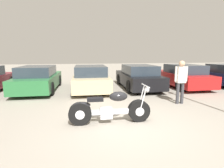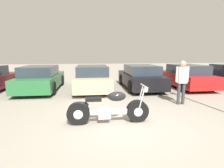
{
  "view_description": "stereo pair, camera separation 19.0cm",
  "coord_description": "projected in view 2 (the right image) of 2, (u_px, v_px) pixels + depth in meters",
  "views": [
    {
      "loc": [
        -1.1,
        -4.4,
        1.94
      ],
      "look_at": [
        -0.13,
        1.78,
        0.85
      ],
      "focal_mm": 28.0,
      "sensor_mm": 36.0,
      "label": 1
    },
    {
      "loc": [
        -0.92,
        -4.43,
        1.94
      ],
      "look_at": [
        -0.13,
        1.78,
        0.85
      ],
      "focal_mm": 28.0,
      "sensor_mm": 36.0,
      "label": 2
    }
  ],
  "objects": [
    {
      "name": "parked_car_red",
      "position": [
        185.0,
        76.0,
        10.23
      ],
      "size": [
        1.86,
        4.2,
        1.31
      ],
      "color": "red",
      "rests_on": "ground_plane"
    },
    {
      "name": "person_standing",
      "position": [
        182.0,
        79.0,
        6.63
      ],
      "size": [
        0.52,
        0.23,
        1.68
      ],
      "color": "#38383D",
      "rests_on": "ground_plane"
    },
    {
      "name": "ground_plane",
      "position": [
        125.0,
        125.0,
        4.78
      ],
      "size": [
        60.0,
        60.0,
        0.0
      ],
      "primitive_type": "plane",
      "color": "gray"
    },
    {
      "name": "parked_car_champagne",
      "position": [
        92.0,
        78.0,
        9.45
      ],
      "size": [
        1.86,
        4.2,
        1.31
      ],
      "color": "#C6B284",
      "rests_on": "ground_plane"
    },
    {
      "name": "motorcycle",
      "position": [
        108.0,
        109.0,
        4.9
      ],
      "size": [
        2.3,
        0.62,
        1.06
      ],
      "color": "black",
      "rests_on": "ground_plane"
    },
    {
      "name": "parked_car_black",
      "position": [
        140.0,
        77.0,
        9.9
      ],
      "size": [
        1.86,
        4.2,
        1.31
      ],
      "color": "black",
      "rests_on": "ground_plane"
    },
    {
      "name": "parked_car_green",
      "position": [
        41.0,
        79.0,
        9.29
      ],
      "size": [
        1.86,
        4.2,
        1.31
      ],
      "color": "#286B38",
      "rests_on": "ground_plane"
    }
  ]
}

